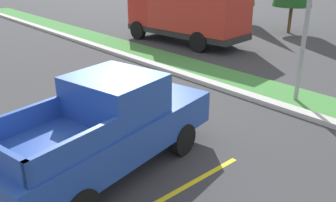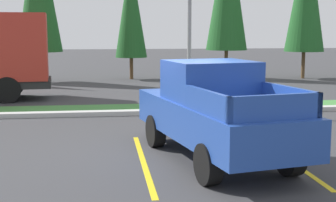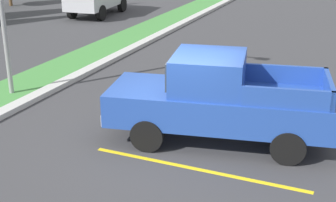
# 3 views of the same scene
# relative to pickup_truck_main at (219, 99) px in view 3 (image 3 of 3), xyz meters

# --- Properties ---
(ground_plane) EXTENTS (120.00, 120.00, 0.00)m
(ground_plane) POSITION_rel_pickup_truck_main_xyz_m (-0.65, 0.78, -1.04)
(ground_plane) COLOR #38383A
(parking_line_near) EXTENTS (0.12, 4.80, 0.01)m
(parking_line_near) POSITION_rel_pickup_truck_main_xyz_m (-1.54, -0.05, -1.04)
(parking_line_near) COLOR yellow
(parking_line_near) RESTS_ON ground
(parking_line_far) EXTENTS (0.12, 4.80, 0.01)m
(parking_line_far) POSITION_rel_pickup_truck_main_xyz_m (1.56, -0.05, -1.04)
(parking_line_far) COLOR yellow
(parking_line_far) RESTS_ON ground
(curb_strip) EXTENTS (56.00, 0.40, 0.15)m
(curb_strip) POSITION_rel_pickup_truck_main_xyz_m (-0.65, 5.78, -0.97)
(curb_strip) COLOR #B2B2AD
(curb_strip) RESTS_ON ground
(pickup_truck_main) EXTENTS (2.90, 5.49, 2.10)m
(pickup_truck_main) POSITION_rel_pickup_truck_main_xyz_m (0.00, 0.00, 0.00)
(pickup_truck_main) COLOR black
(pickup_truck_main) RESTS_ON ground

